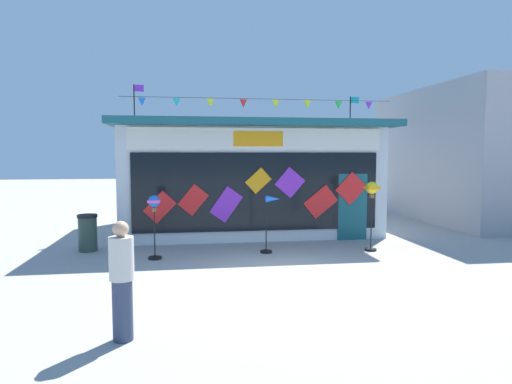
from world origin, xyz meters
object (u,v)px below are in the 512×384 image
(wind_spinner_far_left, at_px, (154,212))
(wind_spinner_center_left, at_px, (372,196))
(kite_shop_building, at_px, (246,176))
(person_near_camera, at_px, (122,280))
(wind_spinner_left, at_px, (270,216))
(trash_bin, at_px, (88,233))

(wind_spinner_far_left, bearing_deg, wind_spinner_center_left, 1.39)
(wind_spinner_center_left, bearing_deg, kite_shop_building, 123.72)
(wind_spinner_far_left, distance_m, person_near_camera, 4.95)
(kite_shop_building, relative_size, person_near_camera, 5.01)
(wind_spinner_left, bearing_deg, kite_shop_building, 91.44)
(person_near_camera, bearing_deg, kite_shop_building, 5.53)
(wind_spinner_far_left, distance_m, wind_spinner_left, 2.98)
(wind_spinner_left, height_order, trash_bin, wind_spinner_left)
(kite_shop_building, bearing_deg, wind_spinner_center_left, -56.28)
(trash_bin, bearing_deg, kite_shop_building, 33.82)
(kite_shop_building, bearing_deg, wind_spinner_left, -88.56)
(trash_bin, bearing_deg, wind_spinner_center_left, -8.20)
(wind_spinner_left, distance_m, wind_spinner_center_left, 2.77)
(person_near_camera, bearing_deg, wind_spinner_center_left, -25.52)
(trash_bin, bearing_deg, wind_spinner_left, -10.90)
(kite_shop_building, height_order, wind_spinner_left, kite_shop_building)
(wind_spinner_center_left, distance_m, trash_bin, 7.65)
(wind_spinner_far_left, distance_m, wind_spinner_center_left, 5.68)
(wind_spinner_far_left, relative_size, wind_spinner_center_left, 0.85)
(wind_spinner_far_left, height_order, trash_bin, wind_spinner_far_left)
(kite_shop_building, distance_m, wind_spinner_left, 4.15)
(wind_spinner_far_left, bearing_deg, kite_shop_building, 56.82)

